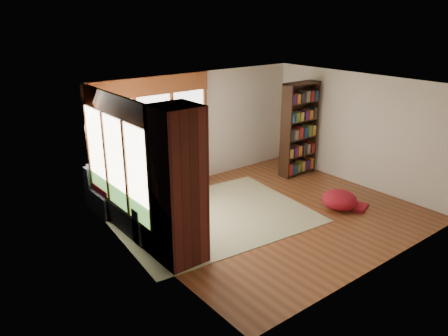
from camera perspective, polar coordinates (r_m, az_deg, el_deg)
floor at (r=9.01m, az=6.12°, el=-5.89°), size 5.50×5.50×0.00m
ceiling at (r=8.23m, az=6.78°, el=10.65°), size 5.50×5.50×0.00m
wall_back at (r=10.39m, az=-3.25°, el=5.33°), size 5.50×0.04×2.60m
wall_front at (r=7.09m, az=20.66°, el=-2.98°), size 5.50×0.04×2.60m
wall_left at (r=6.99m, az=-9.97°, el=-2.27°), size 0.04×5.00×2.60m
wall_right at (r=10.58m, az=17.21°, el=4.74°), size 0.04×5.00×2.60m
windows_back at (r=9.74m, az=-8.97°, el=4.44°), size 2.82×0.10×1.90m
windows_left at (r=8.00m, az=-13.93°, el=0.69°), size 0.10×2.62×1.90m
roller_blind at (r=8.64m, az=-16.29°, el=4.65°), size 0.03×0.72×0.90m
brick_chimney at (r=6.87m, az=-6.01°, el=-2.48°), size 0.70×0.70×2.60m
sectional_sofa at (r=9.10m, az=-10.34°, el=-3.75°), size 2.20×2.20×0.80m
area_rug at (r=8.80m, az=-1.43°, el=-6.39°), size 4.05×3.24×0.01m
bookshelf at (r=10.91m, az=9.82°, el=4.99°), size 0.99×0.33×2.31m
pouf at (r=9.39m, az=14.85°, el=-3.96°), size 0.86×0.86×0.39m
dog_tan at (r=9.14m, az=-11.36°, el=-0.55°), size 0.92×0.94×0.46m
dog_brindle at (r=8.30m, az=-10.00°, el=-2.86°), size 0.52×0.77×0.40m
throw_pillows at (r=9.07m, az=-10.75°, el=-0.74°), size 1.98×1.68×0.45m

